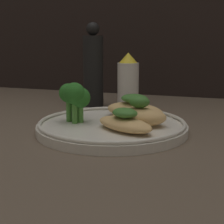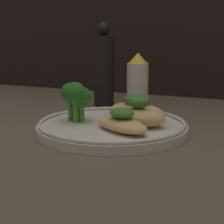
{
  "view_description": "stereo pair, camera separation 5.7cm",
  "coord_description": "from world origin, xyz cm",
  "px_view_note": "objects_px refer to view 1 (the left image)",
  "views": [
    {
      "loc": [
        18.14,
        -52.53,
        15.0
      ],
      "look_at": [
        0.0,
        0.0,
        3.4
      ],
      "focal_mm": 55.0,
      "sensor_mm": 36.0,
      "label": 1
    },
    {
      "loc": [
        23.39,
        -50.41,
        15.0
      ],
      "look_at": [
        0.0,
        0.0,
        3.4
      ],
      "focal_mm": 55.0,
      "sensor_mm": 36.0,
      "label": 2
    }
  ],
  "objects_px": {
    "broccoli_bunch": "(76,97)",
    "pepper_grinder": "(93,68)",
    "plate": "(112,126)",
    "sauce_bottle": "(128,82)"
  },
  "relations": [
    {
      "from": "plate",
      "to": "sauce_bottle",
      "type": "distance_m",
      "value": 0.22
    },
    {
      "from": "pepper_grinder",
      "to": "sauce_bottle",
      "type": "bearing_deg",
      "value": 0.0
    },
    {
      "from": "plate",
      "to": "sauce_bottle",
      "type": "bearing_deg",
      "value": 99.22
    },
    {
      "from": "plate",
      "to": "sauce_bottle",
      "type": "height_order",
      "value": "sauce_bottle"
    },
    {
      "from": "broccoli_bunch",
      "to": "sauce_bottle",
      "type": "xyz_separation_m",
      "value": [
        0.03,
        0.22,
        0.0
      ]
    },
    {
      "from": "broccoli_bunch",
      "to": "sauce_bottle",
      "type": "height_order",
      "value": "sauce_bottle"
    },
    {
      "from": "broccoli_bunch",
      "to": "pepper_grinder",
      "type": "xyz_separation_m",
      "value": [
        -0.06,
        0.22,
        0.03
      ]
    },
    {
      "from": "broccoli_bunch",
      "to": "pepper_grinder",
      "type": "bearing_deg",
      "value": 104.46
    },
    {
      "from": "sauce_bottle",
      "to": "pepper_grinder",
      "type": "relative_size",
      "value": 0.65
    },
    {
      "from": "broccoli_bunch",
      "to": "sauce_bottle",
      "type": "distance_m",
      "value": 0.22
    }
  ]
}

